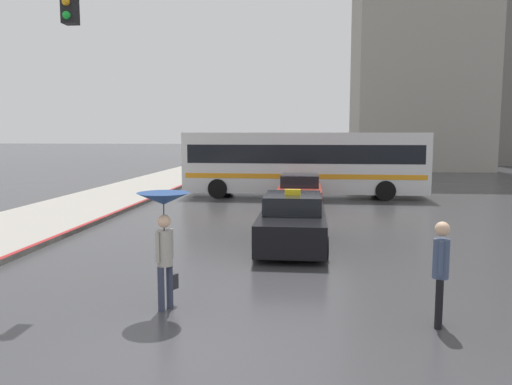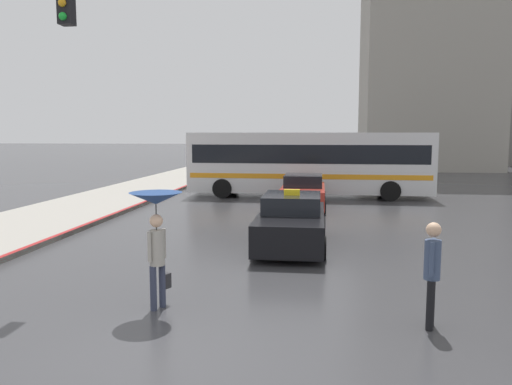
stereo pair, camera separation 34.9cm
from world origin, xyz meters
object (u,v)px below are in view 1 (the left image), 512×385
(taxi, at_px, (293,222))
(city_bus, at_px, (304,161))
(sedan_red, at_px, (300,193))
(pedestrian_with_umbrella, at_px, (164,218))
(pedestrian_man, at_px, (441,266))

(taxi, bearing_deg, city_bus, -90.98)
(taxi, bearing_deg, sedan_red, -90.53)
(city_bus, bearing_deg, pedestrian_with_umbrella, 172.76)
(city_bus, bearing_deg, sedan_red, 178.81)
(sedan_red, distance_m, pedestrian_with_umbrella, 12.91)
(sedan_red, relative_size, city_bus, 0.37)
(pedestrian_with_umbrella, distance_m, pedestrian_man, 4.76)
(taxi, relative_size, pedestrian_with_umbrella, 2.13)
(sedan_red, relative_size, pedestrian_with_umbrella, 2.09)
(sedan_red, xyz_separation_m, city_bus, (0.13, 4.04, 1.13))
(sedan_red, height_order, pedestrian_with_umbrella, pedestrian_with_umbrella)
(taxi, bearing_deg, pedestrian_man, 114.43)
(city_bus, bearing_deg, pedestrian_man, -171.37)
(sedan_red, height_order, pedestrian_man, pedestrian_man)
(city_bus, distance_m, pedestrian_man, 17.21)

